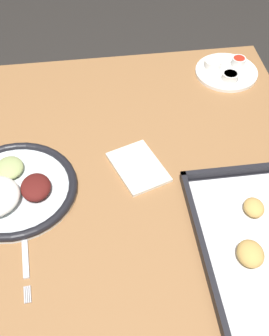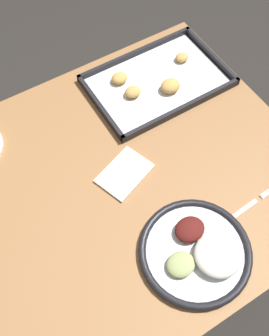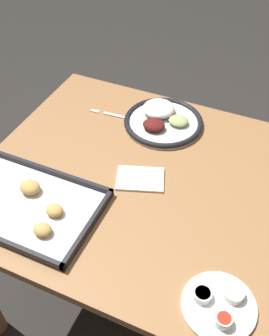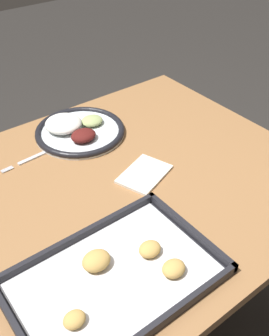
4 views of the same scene
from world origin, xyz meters
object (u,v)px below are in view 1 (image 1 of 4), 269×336
(dinner_plate, at_px, (12,189))
(fork, at_px, (25,254))
(napkin, at_px, (138,167))
(saucer_plate, at_px, (226,70))

(dinner_plate, height_order, fork, dinner_plate)
(dinner_plate, relative_size, napkin, 1.65)
(fork, xyz_separation_m, saucer_plate, (-0.54, 0.57, 0.01))
(dinner_plate, xyz_separation_m, napkin, (-0.04, 0.29, -0.01))
(saucer_plate, relative_size, napkin, 1.04)
(dinner_plate, distance_m, saucer_plate, 0.70)
(napkin, bearing_deg, fork, -51.84)
(fork, relative_size, saucer_plate, 1.08)
(saucer_plate, bearing_deg, napkin, -42.28)
(napkin, bearing_deg, dinner_plate, -82.56)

